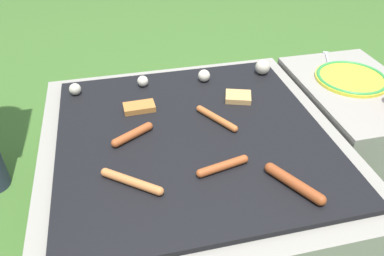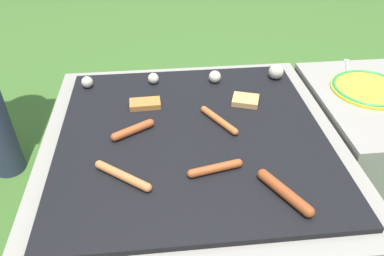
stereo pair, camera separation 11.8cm
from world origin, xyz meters
name	(u,v)px [view 2 (the right image)]	position (x,y,z in m)	size (l,w,h in m)	color
ground_plane	(192,219)	(0.00, 0.00, 0.00)	(14.00, 14.00, 0.00)	#3D6628
grill	(192,180)	(0.00, 0.00, 0.21)	(0.95, 0.95, 0.42)	gray
side_ledge	(359,142)	(0.68, 0.14, 0.21)	(0.40, 0.59, 0.42)	gray
sausage_back_center	(284,192)	(0.21, -0.29, 0.43)	(0.11, 0.17, 0.03)	#93421E
sausage_front_center	(123,176)	(-0.21, -0.19, 0.43)	(0.16, 0.13, 0.02)	#C6753D
sausage_front_left	(133,130)	(-0.19, 0.02, 0.43)	(0.14, 0.09, 0.03)	#A34C23
sausage_front_right	(215,168)	(0.05, -0.18, 0.43)	(0.16, 0.05, 0.02)	#A34C23
sausage_back_right	(219,120)	(0.09, 0.05, 0.43)	(0.10, 0.16, 0.02)	#B7602D
bread_slice_right	(145,104)	(-0.15, 0.17, 0.43)	(0.11, 0.06, 0.02)	#B27033
bread_slice_left	(245,100)	(0.21, 0.16, 0.43)	(0.11, 0.10, 0.02)	tan
mushroom_row	(210,76)	(0.10, 0.32, 0.44)	(0.78, 0.06, 0.06)	beige
plate_colorful	(369,88)	(0.68, 0.19, 0.42)	(0.28, 0.28, 0.02)	yellow
fork_utensil	(347,69)	(0.68, 0.36, 0.42)	(0.08, 0.17, 0.01)	silver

